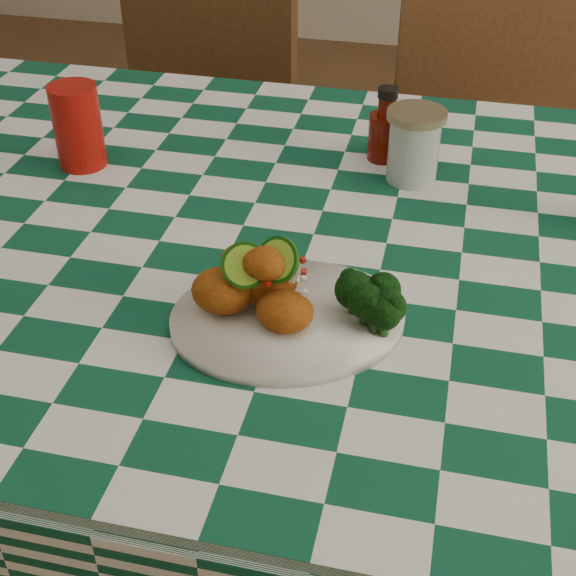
% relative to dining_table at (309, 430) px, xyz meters
% --- Properties ---
extents(ground, '(5.00, 5.00, 0.00)m').
position_rel_dining_table_xyz_m(ground, '(0.00, 0.00, -0.39)').
color(ground, brown).
rests_on(ground, ground).
extents(dining_table, '(1.66, 1.06, 0.79)m').
position_rel_dining_table_xyz_m(dining_table, '(0.00, 0.00, 0.00)').
color(dining_table, '#0D4A30').
rests_on(dining_table, ground).
extents(plate, '(0.34, 0.31, 0.02)m').
position_rel_dining_table_xyz_m(plate, '(0.01, -0.20, 0.40)').
color(plate, silver).
rests_on(plate, dining_table).
extents(fried_chicken_pile, '(0.14, 0.10, 0.09)m').
position_rel_dining_table_xyz_m(fried_chicken_pile, '(-0.02, -0.20, 0.46)').
color(fried_chicken_pile, '#A24B0F').
rests_on(fried_chicken_pile, plate).
extents(broccoli_side, '(0.07, 0.07, 0.06)m').
position_rel_dining_table_xyz_m(broccoli_side, '(0.10, -0.19, 0.44)').
color(broccoli_side, black).
rests_on(broccoli_side, plate).
extents(red_tumbler, '(0.10, 0.10, 0.13)m').
position_rel_dining_table_xyz_m(red_tumbler, '(-0.40, 0.12, 0.46)').
color(red_tumbler, '#9F0E08').
rests_on(red_tumbler, dining_table).
extents(ketchup_bottle, '(0.06, 0.06, 0.12)m').
position_rel_dining_table_xyz_m(ketchup_bottle, '(0.06, 0.25, 0.45)').
color(ketchup_bottle, '#610E04').
rests_on(ketchup_bottle, dining_table).
extents(mason_jar, '(0.11, 0.11, 0.11)m').
position_rel_dining_table_xyz_m(mason_jar, '(0.12, 0.19, 0.45)').
color(mason_jar, '#B2BCBA').
rests_on(mason_jar, dining_table).
extents(wooden_chair_left, '(0.51, 0.52, 0.97)m').
position_rel_dining_table_xyz_m(wooden_chair_left, '(-0.46, 0.68, 0.09)').
color(wooden_chair_left, '#472814').
rests_on(wooden_chair_left, ground).
extents(wooden_chair_right, '(0.49, 0.51, 0.93)m').
position_rel_dining_table_xyz_m(wooden_chair_right, '(0.26, 0.73, 0.07)').
color(wooden_chair_right, '#472814').
rests_on(wooden_chair_right, ground).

